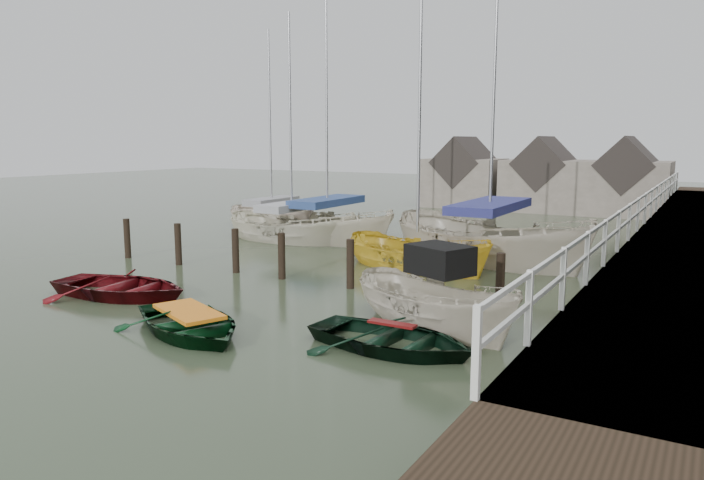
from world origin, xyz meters
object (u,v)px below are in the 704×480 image
Objects in this scene: sailboat_d at (488,258)px; sailboat_e at (272,226)px; sailboat_a at (292,239)px; motorboat at (435,325)px; rowboat_red at (122,296)px; sailboat_b at (327,239)px; rowboat_dkgreen at (392,349)px; sailboat_c at (417,268)px; rowboat_green at (190,334)px.

sailboat_d reaches higher than sailboat_e.
motorboat is at bearing -128.88° from sailboat_a.
sailboat_a is 8.43m from sailboat_d.
rowboat_red is 0.39× the size of sailboat_e.
sailboat_a is at bearing -118.24° from sailboat_e.
sailboat_b reaches higher than motorboat.
rowboat_dkgreen is at bearing -149.92° from sailboat_d.
sailboat_c is (5.25, 7.45, 0.02)m from rowboat_red.
sailboat_d is 1.31× the size of sailboat_e.
motorboat is (0.19, 1.75, 0.09)m from rowboat_dkgreen.
sailboat_a is at bearing 47.79° from rowboat_dkgreen.
rowboat_red is 10.18m from sailboat_a.
sailboat_d is (6.79, 10.06, 0.06)m from rowboat_red.
sailboat_c is (-3.13, 5.90, -0.07)m from motorboat.
rowboat_red is 13.56m from sailboat_e.
rowboat_green is 13.17m from sailboat_b.
sailboat_d is 11.83m from sailboat_e.
rowboat_red is at bearing 91.62° from rowboat_green.
sailboat_d reaches higher than motorboat.
sailboat_e reaches higher than rowboat_red.
sailboat_a reaches higher than motorboat.
rowboat_dkgreen is (8.19, -0.20, 0.00)m from rowboat_red.
motorboat reaches higher than rowboat_green.
rowboat_red is 0.39× the size of sailboat_c.
rowboat_green is 5.37m from motorboat.
rowboat_dkgreen is 1.76m from motorboat.
sailboat_a is (-9.83, 10.24, 0.06)m from rowboat_dkgreen.
rowboat_dkgreen is at bearing -134.79° from sailboat_a.
sailboat_d is at bearing -88.48° from sailboat_a.
sailboat_c is at bearing -105.30° from sailboat_e.
sailboat_a reaches higher than rowboat_dkgreen.
rowboat_dkgreen is at bearing -129.55° from sailboat_b.
sailboat_a is at bearing 71.68° from motorboat.
sailboat_c is 0.77× the size of sailboat_d.
motorboat is (8.38, 1.56, 0.09)m from rowboat_red.
sailboat_c is 3.03m from sailboat_d.
sailboat_e is (-12.93, 12.90, 0.07)m from rowboat_dkgreen.
sailboat_b reaches higher than rowboat_dkgreen.
sailboat_c is at bearing -109.24° from sailboat_a.
sailboat_a is at bearing 112.44° from sailboat_d.
sailboat_a is (-5.60, 11.54, 0.06)m from rowboat_green.
rowboat_red is 9.11m from sailboat_c.
motorboat is at bearing -124.09° from sailboat_b.
rowboat_green is at bearing -171.46° from sailboat_d.
sailboat_e reaches higher than motorboat.
sailboat_b reaches higher than rowboat_red.
motorboat reaches higher than rowboat_dkgreen.
motorboat is 0.41× the size of sailboat_b.
motorboat is 12.88m from sailboat_b.
rowboat_dkgreen is 18.27m from sailboat_e.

